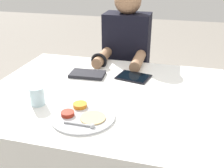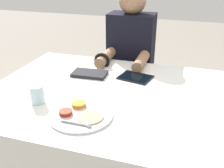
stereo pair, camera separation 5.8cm
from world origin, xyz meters
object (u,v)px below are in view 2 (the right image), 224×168
at_px(thali_tray, 81,115).
at_px(drinking_glass, 37,94).
at_px(tablet_device, 135,77).
at_px(person_diner, 130,75).
at_px(red_notebook, 90,74).

distance_m(thali_tray, drinking_glass, 0.26).
relative_size(tablet_device, person_diner, 0.17).
relative_size(tablet_device, drinking_glass, 2.38).
bearing_deg(thali_tray, person_diner, 89.57).
bearing_deg(thali_tray, tablet_device, 74.07).
xyz_separation_m(red_notebook, tablet_device, (0.28, 0.04, -0.00)).
height_order(tablet_device, person_diner, person_diner).
bearing_deg(tablet_device, thali_tray, -105.93).
height_order(red_notebook, tablet_device, red_notebook).
height_order(red_notebook, drinking_glass, drinking_glass).
distance_m(red_notebook, drinking_glass, 0.41).
xyz_separation_m(thali_tray, tablet_device, (0.14, 0.49, -0.00)).
bearing_deg(tablet_device, drinking_glass, -131.78).
distance_m(red_notebook, person_diner, 0.52).
height_order(tablet_device, drinking_glass, drinking_glass).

